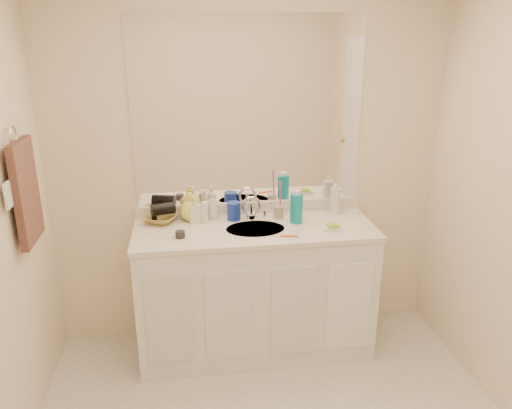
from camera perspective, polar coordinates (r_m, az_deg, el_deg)
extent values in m
cube|color=#FAE5C3|center=(3.30, -0.82, 4.30)|extent=(2.60, 0.02, 2.40)
cube|color=white|center=(3.34, -0.13, -9.89)|extent=(1.50, 0.55, 0.85)
cube|color=silver|center=(3.15, -0.13, -2.88)|extent=(1.52, 0.57, 0.03)
cube|color=silver|center=(3.37, -0.76, -0.37)|extent=(1.52, 0.03, 0.08)
cylinder|color=beige|center=(3.13, -0.08, -2.97)|extent=(0.37, 0.37, 0.02)
cylinder|color=silver|center=(3.27, -0.53, -0.70)|extent=(0.02, 0.02, 0.11)
cube|color=white|center=(3.22, -0.84, 10.46)|extent=(1.48, 0.01, 1.20)
cylinder|color=#162F9C|center=(3.26, -2.54, -0.75)|extent=(0.10, 0.10, 0.12)
cylinder|color=tan|center=(3.29, 2.61, -0.87)|extent=(0.07, 0.07, 0.08)
cylinder|color=#D93990|center=(3.25, 2.81, 0.92)|extent=(0.02, 0.04, 0.22)
cylinder|color=#0D8FA0|center=(3.21, 4.64, -0.43)|extent=(0.09, 0.09, 0.19)
cylinder|color=silver|center=(3.40, 9.01, 0.42)|extent=(0.08, 0.08, 0.18)
cube|color=silver|center=(3.15, 8.80, -2.72)|extent=(0.13, 0.12, 0.01)
cube|color=#99CC31|center=(3.14, 8.82, -2.42)|extent=(0.07, 0.05, 0.02)
cube|color=#D94416|center=(3.01, 3.81, -3.63)|extent=(0.11, 0.05, 0.00)
cylinder|color=black|center=(3.02, -8.66, -3.39)|extent=(0.07, 0.07, 0.04)
cylinder|color=white|center=(3.22, -5.85, -0.89)|extent=(0.06, 0.06, 0.14)
imported|color=silver|center=(3.27, -4.96, -0.16)|extent=(0.09, 0.09, 0.18)
imported|color=beige|center=(3.24, -7.06, -0.52)|extent=(0.09, 0.10, 0.17)
imported|color=#F9ED60|center=(3.27, -7.48, -0.22)|extent=(0.19, 0.19, 0.18)
imported|color=#A48742|center=(3.28, -10.86, -1.58)|extent=(0.27, 0.27, 0.05)
cylinder|color=black|center=(3.26, -10.58, -0.50)|extent=(0.17, 0.11, 0.08)
torus|color=silver|center=(2.82, -26.02, 7.05)|extent=(0.01, 0.11, 0.11)
cube|color=#412923|center=(2.88, -24.78, 1.27)|extent=(0.04, 0.32, 0.55)
cube|color=white|center=(2.69, -26.48, 0.95)|extent=(0.01, 0.08, 0.13)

